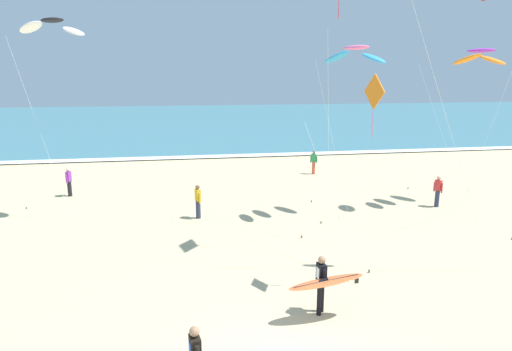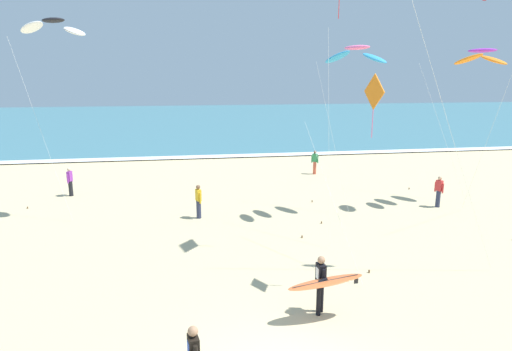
# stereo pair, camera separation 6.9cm
# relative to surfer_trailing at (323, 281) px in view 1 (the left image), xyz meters

# --- Properties ---
(ocean_water) EXTENTS (160.00, 60.00, 0.08)m
(ocean_water) POSITION_rel_surfer_trailing_xyz_m (-1.44, 54.14, -1.00)
(ocean_water) COLOR teal
(ocean_water) RESTS_ON ground
(shoreline_foam) EXTENTS (160.00, 1.36, 0.01)m
(shoreline_foam) POSITION_rel_surfer_trailing_xyz_m (-1.44, 24.44, -0.96)
(shoreline_foam) COLOR white
(shoreline_foam) RESTS_ON ocean_water
(surfer_trailing) EXTENTS (2.13, 0.94, 1.71)m
(surfer_trailing) POSITION_rel_surfer_trailing_xyz_m (0.00, 0.00, 0.00)
(surfer_trailing) COLOR black
(surfer_trailing) RESTS_ON ground
(kite_arc_violet_near) EXTENTS (3.26, 4.43, 7.74)m
(kite_arc_violet_near) POSITION_rel_surfer_trailing_xyz_m (10.67, 9.38, 6.30)
(kite_arc_violet_near) COLOR orange
(kite_arc_violet_near) RESTS_ON ground
(kite_diamond_amber_mid) EXTENTS (0.88, 5.04, 6.55)m
(kite_diamond_amber_mid) POSITION_rel_surfer_trailing_xyz_m (1.75, 1.59, 4.71)
(kite_diamond_amber_mid) COLOR orange
(kite_diamond_amber_mid) RESTS_ON ground
(kite_arc_rose_far) EXTENTS (3.18, 3.69, 7.76)m
(kite_arc_rose_far) POSITION_rel_surfer_trailing_xyz_m (3.97, 8.43, 6.33)
(kite_arc_rose_far) COLOR #2D99DB
(kite_arc_rose_far) RESTS_ON ground
(kite_arc_charcoal_distant) EXTENTS (4.05, 3.87, 8.79)m
(kite_arc_charcoal_distant) POSITION_rel_surfer_trailing_xyz_m (-8.73, 9.53, 7.39)
(kite_arc_charcoal_distant) COLOR white
(kite_arc_charcoal_distant) RESTS_ON ground
(bystander_purple_top) EXTENTS (0.26, 0.48, 1.59)m
(bystander_purple_top) POSITION_rel_surfer_trailing_xyz_m (-9.85, 14.15, -0.23)
(bystander_purple_top) COLOR black
(bystander_purple_top) RESTS_ON ground
(bystander_red_top) EXTENTS (0.30, 0.46, 1.59)m
(bystander_red_top) POSITION_rel_surfer_trailing_xyz_m (8.88, 9.03, -0.23)
(bystander_red_top) COLOR #2D334C
(bystander_red_top) RESTS_ON ground
(bystander_yellow_top) EXTENTS (0.28, 0.47, 1.59)m
(bystander_yellow_top) POSITION_rel_surfer_trailing_xyz_m (-3.05, 9.16, -0.23)
(bystander_yellow_top) COLOR #2D334C
(bystander_yellow_top) RESTS_ON ground
(bystander_green_top) EXTENTS (0.41, 0.34, 1.59)m
(bystander_green_top) POSITION_rel_surfer_trailing_xyz_m (4.91, 17.28, -0.23)
(bystander_green_top) COLOR #D8593F
(bystander_green_top) RESTS_ON ground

